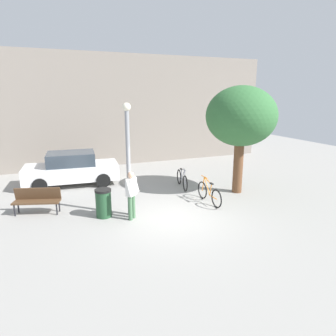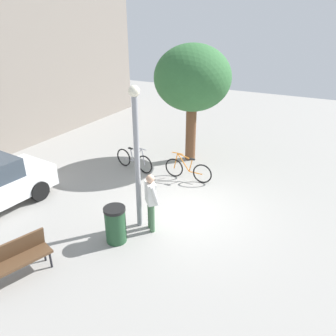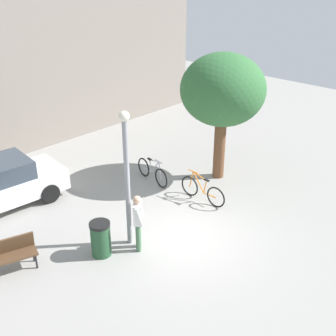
{
  "view_description": "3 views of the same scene",
  "coord_description": "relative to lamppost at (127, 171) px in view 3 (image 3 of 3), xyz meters",
  "views": [
    {
      "loc": [
        -3.73,
        -8.79,
        4.15
      ],
      "look_at": [
        0.21,
        1.11,
        1.48
      ],
      "focal_mm": 31.53,
      "sensor_mm": 36.0,
      "label": 1
    },
    {
      "loc": [
        -7.66,
        -3.44,
        5.29
      ],
      "look_at": [
        0.01,
        0.62,
        1.23
      ],
      "focal_mm": 34.31,
      "sensor_mm": 36.0,
      "label": 2
    },
    {
      "loc": [
        -7.68,
        -6.71,
        7.14
      ],
      "look_at": [
        0.37,
        0.97,
        1.66
      ],
      "focal_mm": 44.87,
      "sensor_mm": 36.0,
      "label": 3
    }
  ],
  "objects": [
    {
      "name": "lamppost",
      "position": [
        0.0,
        0.0,
        0.0
      ],
      "size": [
        0.28,
        0.28,
        3.89
      ],
      "color": "gray",
      "rests_on": "ground_plane"
    },
    {
      "name": "person_by_lamppost",
      "position": [
        -0.03,
        -0.4,
        -1.3
      ],
      "size": [
        0.58,
        0.58,
        1.67
      ],
      "color": "#47704C",
      "rests_on": "ground_plane"
    },
    {
      "name": "plaza_tree",
      "position": [
        4.97,
        0.7,
        0.98
      ],
      "size": [
        2.9,
        2.9,
        4.51
      ],
      "color": "brown",
      "rests_on": "ground_plane"
    },
    {
      "name": "park_bench",
      "position": [
        -3.03,
        1.35,
        -1.72
      ],
      "size": [
        1.67,
        0.93,
        0.92
      ],
      "color": "#513823",
      "rests_on": "ground_plane"
    },
    {
      "name": "ground_plane",
      "position": [
        1.37,
        -0.79,
        -2.26
      ],
      "size": [
        36.0,
        36.0,
        0.0
      ],
      "primitive_type": "plane",
      "color": "gray"
    },
    {
      "name": "bicycle_orange",
      "position": [
        3.18,
        -0.01,
        -1.88
      ],
      "size": [
        0.08,
        1.81,
        0.97
      ],
      "color": "black",
      "rests_on": "ground_plane"
    },
    {
      "name": "building_facade",
      "position": [
        1.37,
        8.67,
        0.95
      ],
      "size": [
        19.25,
        2.0,
        6.43
      ],
      "primitive_type": "cube",
      "color": "gray",
      "rests_on": "ground_plane"
    },
    {
      "name": "bicycle_silver",
      "position": [
        3.0,
        2.15,
        -1.88
      ],
      "size": [
        0.36,
        1.79,
        0.97
      ],
      "color": "black",
      "rests_on": "ground_plane"
    },
    {
      "name": "trash_bin",
      "position": [
        -0.89,
        0.15,
        -1.76
      ],
      "size": [
        0.56,
        0.56,
        1.0
      ],
      "color": "#234C2D",
      "rests_on": "ground_plane"
    }
  ]
}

